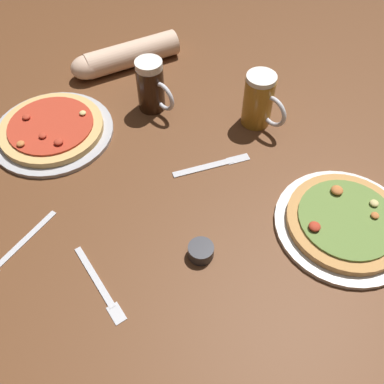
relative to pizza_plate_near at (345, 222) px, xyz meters
name	(u,v)px	position (x,y,z in m)	size (l,w,h in m)	color
ground_plane	(192,201)	(-0.29, 0.22, -0.03)	(2.40, 2.40, 0.03)	brown
pizza_plate_near	(345,222)	(0.00, 0.00, 0.00)	(0.32, 0.32, 0.05)	silver
pizza_plate_far	(52,130)	(-0.55, 0.58, 0.00)	(0.33, 0.33, 0.05)	#B2B2B7
beer_mug_dark	(152,86)	(-0.25, 0.57, 0.06)	(0.08, 0.13, 0.15)	black
beer_mug_amber	(259,101)	(-0.01, 0.39, 0.06)	(0.08, 0.14, 0.15)	#B27A23
ramekin_sauce	(201,251)	(-0.33, 0.07, 0.00)	(0.06, 0.06, 0.03)	#333338
fork_left	(17,247)	(-0.70, 0.25, -0.01)	(0.20, 0.14, 0.01)	silver
knife_right	(212,165)	(-0.20, 0.29, -0.01)	(0.21, 0.04, 0.01)	silver
fork_spare	(100,285)	(-0.56, 0.09, -0.01)	(0.06, 0.21, 0.01)	silver
diner_arm	(122,57)	(-0.27, 0.79, 0.02)	(0.35, 0.10, 0.08)	beige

